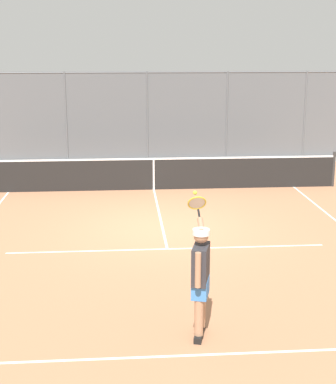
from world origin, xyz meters
The scene contains 5 objects.
ground_plane centered at (0.00, 0.00, 0.00)m, with size 60.00×60.00×0.00m, color #B27551.
court_line_markings centered at (0.00, 1.80, 0.00)m, with size 8.62×9.65×0.01m.
fence_backdrop centered at (0.00, -8.59, 1.50)m, with size 20.47×1.37×3.33m.
tennis_net centered at (0.00, -3.84, 0.49)m, with size 11.07×0.09×1.07m.
tennis_player centered at (-0.19, 5.23, 0.96)m, with size 0.36×1.40×1.94m.
Camera 1 is at (0.87, 12.82, 4.08)m, focal length 53.66 mm.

